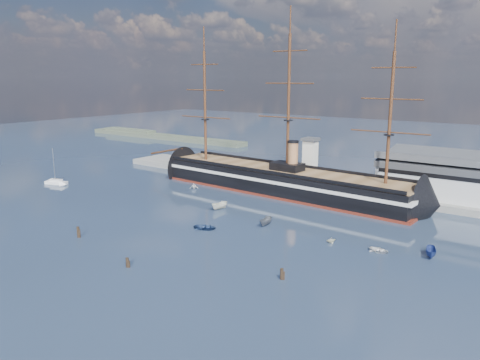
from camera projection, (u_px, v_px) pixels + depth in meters
The scene contains 16 objects.
ground at pixel (247, 207), 136.59m from camera, with size 600.00×600.00×0.00m, color #253245.
quay at pixel (332, 188), 159.24m from camera, with size 180.00×18.00×2.00m, color slate.
quay_tower at pixel (310, 159), 158.79m from camera, with size 5.00×5.00×15.00m.
shoreline at pixel (153, 135), 291.29m from camera, with size 120.00×10.00×4.00m.
warship at pixel (277, 180), 152.68m from camera, with size 113.29×20.98×53.94m.
sailboat at pixel (56, 182), 164.68m from camera, with size 8.37×5.06×12.89m.
motorboat_a at pixel (220, 209), 133.60m from camera, with size 6.53×2.39×2.61m, color silver.
motorboat_b at pixel (205, 229), 116.15m from camera, with size 3.59×1.44×1.68m, color navy.
motorboat_c at pixel (266, 226), 119.10m from camera, with size 6.21×2.28×2.48m, color slate.
motorboat_d at pixel (194, 189), 158.42m from camera, with size 5.42×2.35×1.99m, color white.
motorboat_e at pixel (379, 252), 101.13m from camera, with size 2.76×1.10×1.29m, color silver.
motorboat_f at pixel (431, 257), 98.25m from camera, with size 6.40×2.35×2.56m, color navy.
motorboat_g at pixel (331, 243), 106.90m from camera, with size 3.92×1.70×1.44m, color beige.
piling_near_left at pixel (79, 237), 110.38m from camera, with size 0.64×0.64×3.35m, color black.
piling_near_mid at pixel (128, 267), 93.13m from camera, with size 0.64×0.64×2.68m, color black.
piling_far_right at pixel (282, 279), 87.53m from camera, with size 0.64×0.64×2.86m, color black.
Camera 1 is at (75.96, -67.57, 37.12)m, focal length 35.00 mm.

